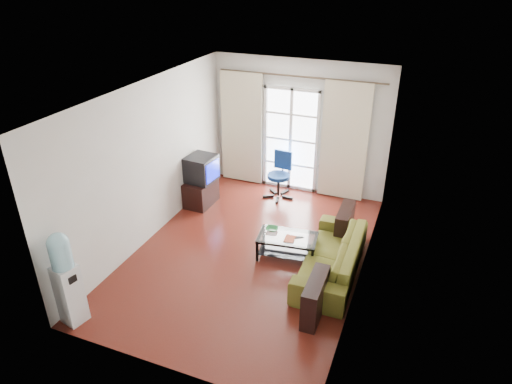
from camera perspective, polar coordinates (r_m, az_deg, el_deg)
floor at (r=7.67m, az=-0.70°, el=-7.52°), size 5.20×5.20×0.00m
ceiling at (r=6.52m, az=-0.84°, el=12.38°), size 5.20×5.20×0.00m
wall_back at (r=9.27m, az=5.41°, el=8.09°), size 3.60×0.02×2.70m
wall_front at (r=5.03m, az=-12.26°, el=-10.42°), size 3.60×0.02×2.70m
wall_left at (r=7.79m, az=-13.13°, el=3.68°), size 0.02×5.20×2.70m
wall_right at (r=6.59m, az=13.88°, el=-0.93°), size 0.02×5.20×2.70m
french_door at (r=9.35m, az=4.35°, el=6.52°), size 1.16×0.06×2.15m
curtain_rod at (r=8.89m, az=5.51°, el=14.18°), size 3.30×0.04×0.04m
curtain_left at (r=9.59m, az=-1.78°, el=7.92°), size 0.90×0.07×2.35m
curtain_right at (r=9.01m, az=10.97°, el=6.12°), size 0.90×0.07×2.35m
radiator at (r=9.39m, az=9.64°, el=1.34°), size 0.64×0.12×0.64m
sofa at (r=7.16m, az=9.43°, el=-7.87°), size 2.05×0.85×0.59m
coffee_table at (r=7.45m, az=3.93°, el=-6.44°), size 1.01×0.66×0.38m
bowl at (r=7.51m, az=2.01°, el=-4.65°), size 0.25×0.25×0.05m
book at (r=7.32m, az=3.60°, el=-5.76°), size 0.19×0.24×0.02m
remote at (r=7.36m, az=5.43°, el=-5.64°), size 0.14×0.10×0.02m
tv_stand at (r=9.05m, az=-6.89°, el=-0.05°), size 0.48×0.70×0.50m
crt_tv at (r=8.86m, az=-6.97°, el=2.95°), size 0.60×0.59×0.51m
task_chair at (r=9.27m, az=2.90°, el=1.01°), size 0.69×0.69×0.94m
water_cooler at (r=6.44m, az=-22.67°, el=-9.78°), size 0.33×0.33×1.38m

